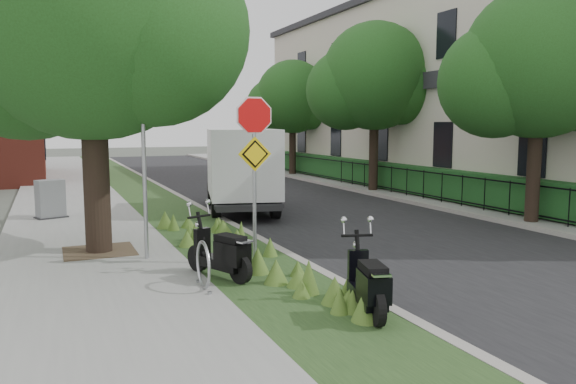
{
  "coord_description": "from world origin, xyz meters",
  "views": [
    {
      "loc": [
        -4.89,
        -9.1,
        2.7
      ],
      "look_at": [
        -0.29,
        1.62,
        1.3
      ],
      "focal_mm": 35.0,
      "sensor_mm": 36.0,
      "label": 1
    }
  ],
  "objects_px": {
    "box_truck": "(241,166)",
    "utility_cabinet": "(50,200)",
    "scooter_near": "(225,257)",
    "sign_assembly": "(254,145)",
    "scooter_far": "(369,289)"
  },
  "relations": [
    {
      "from": "box_truck",
      "to": "utility_cabinet",
      "type": "height_order",
      "value": "box_truck"
    },
    {
      "from": "scooter_near",
      "to": "box_truck",
      "type": "xyz_separation_m",
      "value": [
        2.8,
        7.48,
        0.94
      ]
    },
    {
      "from": "sign_assembly",
      "to": "scooter_near",
      "type": "distance_m",
      "value": 2.17
    },
    {
      "from": "scooter_near",
      "to": "box_truck",
      "type": "height_order",
      "value": "box_truck"
    },
    {
      "from": "scooter_near",
      "to": "utility_cabinet",
      "type": "distance_m",
      "value": 8.38
    },
    {
      "from": "scooter_far",
      "to": "box_truck",
      "type": "relative_size",
      "value": 0.3
    },
    {
      "from": "sign_assembly",
      "to": "box_truck",
      "type": "bearing_deg",
      "value": 73.56
    },
    {
      "from": "scooter_near",
      "to": "scooter_far",
      "type": "xyz_separation_m",
      "value": [
        1.26,
        -2.54,
        -0.0
      ]
    },
    {
      "from": "scooter_far",
      "to": "utility_cabinet",
      "type": "xyz_separation_m",
      "value": [
        -3.9,
        10.5,
        0.14
      ]
    },
    {
      "from": "box_truck",
      "to": "utility_cabinet",
      "type": "distance_m",
      "value": 5.52
    },
    {
      "from": "scooter_near",
      "to": "box_truck",
      "type": "distance_m",
      "value": 8.04
    },
    {
      "from": "scooter_far",
      "to": "utility_cabinet",
      "type": "bearing_deg",
      "value": 110.39
    },
    {
      "from": "box_truck",
      "to": "utility_cabinet",
      "type": "relative_size",
      "value": 4.85
    },
    {
      "from": "sign_assembly",
      "to": "scooter_near",
      "type": "bearing_deg",
      "value": -135.75
    },
    {
      "from": "box_truck",
      "to": "sign_assembly",
      "type": "bearing_deg",
      "value": -106.44
    }
  ]
}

